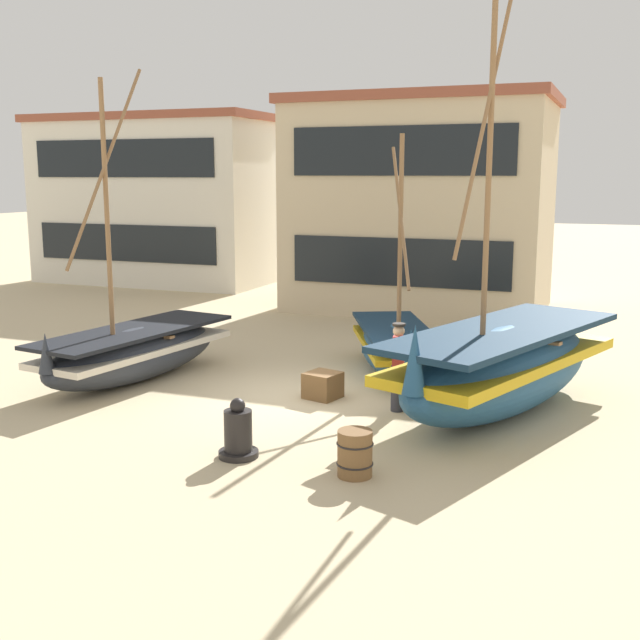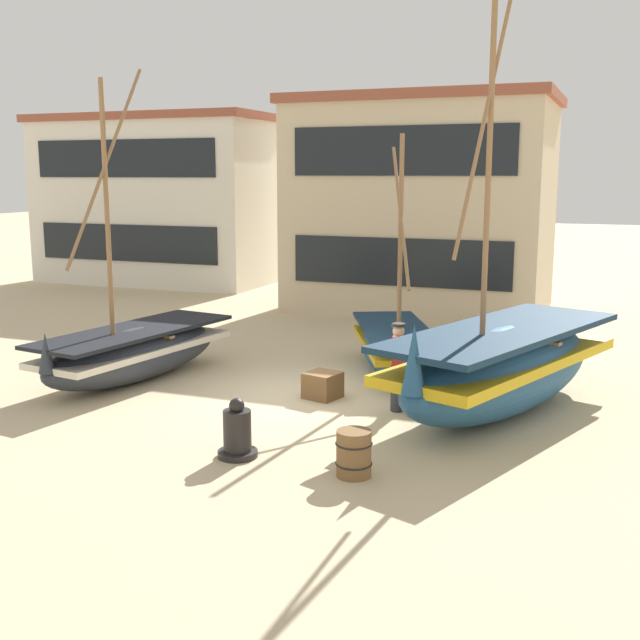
{
  "view_description": "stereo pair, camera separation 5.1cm",
  "coord_description": "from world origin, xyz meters",
  "px_view_note": "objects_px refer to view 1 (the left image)",
  "views": [
    {
      "loc": [
        5.88,
        -14.11,
        4.42
      ],
      "look_at": [
        0.0,
        1.0,
        1.4
      ],
      "focal_mm": 44.31,
      "sensor_mm": 36.0,
      "label": 1
    },
    {
      "loc": [
        5.93,
        -14.09,
        4.42
      ],
      "look_at": [
        0.0,
        1.0,
        1.4
      ],
      "focal_mm": 44.31,
      "sensor_mm": 36.0,
      "label": 2
    }
  ],
  "objects_px": {
    "wooden_barrel": "(355,453)",
    "harbor_building_annex": "(160,199)",
    "fisherman_by_hull": "(398,368)",
    "harbor_building_main": "(421,204)",
    "cargo_crate": "(323,385)",
    "fishing_boat_centre_large": "(501,366)",
    "fishing_boat_near_left": "(134,352)",
    "capstan_winch": "(238,434)",
    "fishing_boat_far_right": "(395,347)"
  },
  "relations": [
    {
      "from": "fishing_boat_far_right",
      "to": "wooden_barrel",
      "type": "relative_size",
      "value": 7.48
    },
    {
      "from": "fisherman_by_hull",
      "to": "cargo_crate",
      "type": "relative_size",
      "value": 2.7
    },
    {
      "from": "fisherman_by_hull",
      "to": "wooden_barrel",
      "type": "xyz_separation_m",
      "value": [
        0.3,
        -3.39,
        -0.48
      ]
    },
    {
      "from": "fishing_boat_far_right",
      "to": "fisherman_by_hull",
      "type": "height_order",
      "value": "fishing_boat_far_right"
    },
    {
      "from": "fishing_boat_far_right",
      "to": "cargo_crate",
      "type": "bearing_deg",
      "value": -107.02
    },
    {
      "from": "fisherman_by_hull",
      "to": "harbor_building_main",
      "type": "distance_m",
      "value": 12.06
    },
    {
      "from": "capstan_winch",
      "to": "cargo_crate",
      "type": "relative_size",
      "value": 1.54
    },
    {
      "from": "capstan_winch",
      "to": "harbor_building_main",
      "type": "bearing_deg",
      "value": 93.26
    },
    {
      "from": "fishing_boat_centre_large",
      "to": "capstan_winch",
      "type": "distance_m",
      "value": 5.24
    },
    {
      "from": "fishing_boat_centre_large",
      "to": "wooden_barrel",
      "type": "distance_m",
      "value": 4.29
    },
    {
      "from": "fishing_boat_near_left",
      "to": "fishing_boat_far_right",
      "type": "height_order",
      "value": "fishing_boat_near_left"
    },
    {
      "from": "fishing_boat_centre_large",
      "to": "harbor_building_main",
      "type": "bearing_deg",
      "value": 111.61
    },
    {
      "from": "wooden_barrel",
      "to": "cargo_crate",
      "type": "height_order",
      "value": "wooden_barrel"
    },
    {
      "from": "fishing_boat_near_left",
      "to": "harbor_building_annex",
      "type": "relative_size",
      "value": 0.67
    },
    {
      "from": "fishing_boat_centre_large",
      "to": "cargo_crate",
      "type": "height_order",
      "value": "fishing_boat_centre_large"
    },
    {
      "from": "fishing_boat_near_left",
      "to": "wooden_barrel",
      "type": "xyz_separation_m",
      "value": [
        6.23,
        -3.5,
        -0.28
      ]
    },
    {
      "from": "cargo_crate",
      "to": "harbor_building_main",
      "type": "bearing_deg",
      "value": 94.53
    },
    {
      "from": "fisherman_by_hull",
      "to": "cargo_crate",
      "type": "bearing_deg",
      "value": 169.51
    },
    {
      "from": "fishing_boat_centre_large",
      "to": "fishing_boat_far_right",
      "type": "distance_m",
      "value": 3.48
    },
    {
      "from": "fisherman_by_hull",
      "to": "harbor_building_main",
      "type": "relative_size",
      "value": 0.2
    },
    {
      "from": "fishing_boat_centre_large",
      "to": "wooden_barrel",
      "type": "relative_size",
      "value": 12.47
    },
    {
      "from": "fishing_boat_centre_large",
      "to": "cargo_crate",
      "type": "distance_m",
      "value": 3.51
    },
    {
      "from": "cargo_crate",
      "to": "fishing_boat_far_right",
      "type": "bearing_deg",
      "value": 72.98
    },
    {
      "from": "wooden_barrel",
      "to": "harbor_building_main",
      "type": "height_order",
      "value": "harbor_building_main"
    },
    {
      "from": "fishing_boat_near_left",
      "to": "harbor_building_main",
      "type": "relative_size",
      "value": 0.79
    },
    {
      "from": "wooden_barrel",
      "to": "harbor_building_annex",
      "type": "distance_m",
      "value": 23.17
    },
    {
      "from": "fishing_boat_near_left",
      "to": "fishing_boat_far_right",
      "type": "distance_m",
      "value": 5.73
    },
    {
      "from": "fishing_boat_near_left",
      "to": "wooden_barrel",
      "type": "relative_size",
      "value": 9.37
    },
    {
      "from": "fishing_boat_far_right",
      "to": "harbor_building_main",
      "type": "bearing_deg",
      "value": 100.74
    },
    {
      "from": "fishing_boat_far_right",
      "to": "cargo_crate",
      "type": "relative_size",
      "value": 8.39
    },
    {
      "from": "fisherman_by_hull",
      "to": "harbor_building_main",
      "type": "xyz_separation_m",
      "value": [
        -2.52,
        11.5,
        2.6
      ]
    },
    {
      "from": "fisherman_by_hull",
      "to": "capstan_winch",
      "type": "height_order",
      "value": "fisherman_by_hull"
    },
    {
      "from": "fishing_boat_centre_large",
      "to": "cargo_crate",
      "type": "relative_size",
      "value": 14.0
    },
    {
      "from": "fishing_boat_near_left",
      "to": "cargo_crate",
      "type": "distance_m",
      "value": 4.32
    },
    {
      "from": "wooden_barrel",
      "to": "fisherman_by_hull",
      "type": "bearing_deg",
      "value": 95.1
    },
    {
      "from": "cargo_crate",
      "to": "harbor_building_annex",
      "type": "distance_m",
      "value": 19.16
    },
    {
      "from": "wooden_barrel",
      "to": "harbor_building_annex",
      "type": "relative_size",
      "value": 0.07
    },
    {
      "from": "fishing_boat_near_left",
      "to": "capstan_winch",
      "type": "bearing_deg",
      "value": -38.66
    },
    {
      "from": "harbor_building_annex",
      "to": "fishing_boat_centre_large",
      "type": "bearing_deg",
      "value": -40.61
    },
    {
      "from": "fisherman_by_hull",
      "to": "wooden_barrel",
      "type": "bearing_deg",
      "value": -84.9
    },
    {
      "from": "wooden_barrel",
      "to": "harbor_building_annex",
      "type": "xyz_separation_m",
      "value": [
        -14.57,
        17.76,
        3.02
      ]
    },
    {
      "from": "fishing_boat_centre_large",
      "to": "capstan_winch",
      "type": "height_order",
      "value": "fishing_boat_centre_large"
    },
    {
      "from": "fishing_boat_near_left",
      "to": "fisherman_by_hull",
      "type": "height_order",
      "value": "fishing_boat_near_left"
    },
    {
      "from": "harbor_building_main",
      "to": "fisherman_by_hull",
      "type": "bearing_deg",
      "value": -77.65
    },
    {
      "from": "fishing_boat_far_right",
      "to": "fisherman_by_hull",
      "type": "bearing_deg",
      "value": -72.79
    },
    {
      "from": "cargo_crate",
      "to": "harbor_building_annex",
      "type": "relative_size",
      "value": 0.06
    },
    {
      "from": "fisherman_by_hull",
      "to": "harbor_building_annex",
      "type": "bearing_deg",
      "value": 134.8
    },
    {
      "from": "fishing_boat_near_left",
      "to": "harbor_building_main",
      "type": "bearing_deg",
      "value": 73.32
    },
    {
      "from": "fishing_boat_centre_large",
      "to": "harbor_building_annex",
      "type": "bearing_deg",
      "value": 139.39
    },
    {
      "from": "fishing_boat_near_left",
      "to": "harbor_building_main",
      "type": "xyz_separation_m",
      "value": [
        3.41,
        11.39,
        2.8
      ]
    }
  ]
}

